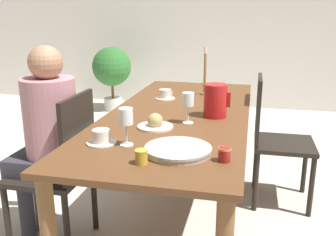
% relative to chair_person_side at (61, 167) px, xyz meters
% --- Properties ---
extents(ground_plane, '(20.00, 20.00, 0.00)m').
position_rel_chair_person_side_xyz_m(ground_plane, '(0.62, 0.41, -0.50)').
color(ground_plane, beige).
extents(wall_back, '(10.00, 0.06, 2.60)m').
position_rel_chair_person_side_xyz_m(wall_back, '(0.62, 3.73, 0.80)').
color(wall_back, silver).
rests_on(wall_back, ground_plane).
extents(dining_table, '(0.86, 2.08, 0.76)m').
position_rel_chair_person_side_xyz_m(dining_table, '(0.62, 0.41, 0.16)').
color(dining_table, brown).
rests_on(dining_table, ground_plane).
extents(chair_person_side, '(0.42, 0.42, 0.93)m').
position_rel_chair_person_side_xyz_m(chair_person_side, '(0.00, 0.00, 0.00)').
color(chair_person_side, black).
rests_on(chair_person_side, ground_plane).
extents(chair_opposite, '(0.42, 0.42, 0.93)m').
position_rel_chair_person_side_xyz_m(chair_opposite, '(1.23, 0.84, 0.00)').
color(chair_opposite, black).
rests_on(chair_opposite, ground_plane).
extents(person_seated, '(0.39, 0.41, 1.20)m').
position_rel_chair_person_side_xyz_m(person_seated, '(-0.09, 0.03, 0.21)').
color(person_seated, '#33333D').
rests_on(person_seated, ground_plane).
extents(red_pitcher, '(0.16, 0.14, 0.20)m').
position_rel_chair_person_side_xyz_m(red_pitcher, '(0.85, 0.36, 0.36)').
color(red_pitcher, red).
rests_on(red_pitcher, dining_table).
extents(wine_glass_water, '(0.07, 0.07, 0.18)m').
position_rel_chair_person_side_xyz_m(wine_glass_water, '(0.71, 0.19, 0.39)').
color(wine_glass_water, white).
rests_on(wine_glass_water, dining_table).
extents(wine_glass_juice, '(0.07, 0.07, 0.18)m').
position_rel_chair_person_side_xyz_m(wine_glass_juice, '(0.49, -0.24, 0.39)').
color(wine_glass_juice, white).
rests_on(wine_glass_juice, dining_table).
extents(teacup_near_person, '(0.14, 0.14, 0.07)m').
position_rel_chair_person_side_xyz_m(teacup_near_person, '(0.37, -0.24, 0.29)').
color(teacup_near_person, silver).
rests_on(teacup_near_person, dining_table).
extents(teacup_across, '(0.14, 0.14, 0.07)m').
position_rel_chair_person_side_xyz_m(teacup_across, '(0.44, 0.76, 0.29)').
color(teacup_across, silver).
rests_on(teacup_across, dining_table).
extents(serving_tray, '(0.30, 0.30, 0.03)m').
position_rel_chair_person_side_xyz_m(serving_tray, '(0.75, -0.29, 0.27)').
color(serving_tray, '#B7B2A8').
rests_on(serving_tray, dining_table).
extents(bread_plate, '(0.20, 0.20, 0.08)m').
position_rel_chair_person_side_xyz_m(bread_plate, '(0.55, 0.06, 0.28)').
color(bread_plate, silver).
rests_on(bread_plate, dining_table).
extents(jam_jar_amber, '(0.06, 0.06, 0.06)m').
position_rel_chair_person_side_xyz_m(jam_jar_amber, '(0.96, -0.34, 0.29)').
color(jam_jar_amber, '#A81E1E').
rests_on(jam_jar_amber, dining_table).
extents(jam_jar_red, '(0.06, 0.06, 0.06)m').
position_rel_chair_person_side_xyz_m(jam_jar_red, '(0.62, -0.44, 0.29)').
color(jam_jar_red, gold).
rests_on(jam_jar_red, dining_table).
extents(candlestick_tall, '(0.06, 0.06, 0.36)m').
position_rel_chair_person_side_xyz_m(candlestick_tall, '(0.70, 0.97, 0.40)').
color(candlestick_tall, olive).
rests_on(candlestick_tall, dining_table).
extents(potted_plant, '(0.54, 0.54, 0.90)m').
position_rel_chair_person_side_xyz_m(potted_plant, '(-0.88, 3.11, 0.09)').
color(potted_plant, beige).
rests_on(potted_plant, ground_plane).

